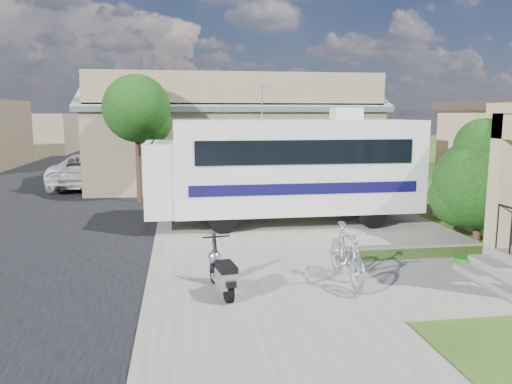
{
  "coord_description": "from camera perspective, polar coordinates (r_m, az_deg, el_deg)",
  "views": [
    {
      "loc": [
        -2.32,
        -9.37,
        3.19
      ],
      "look_at": [
        -0.5,
        2.5,
        1.3
      ],
      "focal_mm": 35.0,
      "sensor_mm": 36.0,
      "label": 1
    }
  ],
  "objects": [
    {
      "name": "ground",
      "position": [
        10.17,
        4.99,
        -9.37
      ],
      "size": [
        120.0,
        120.0,
        0.0
      ],
      "primitive_type": "plane",
      "color": "#213E10"
    },
    {
      "name": "street_slab",
      "position": [
        20.3,
        -23.37,
        -0.81
      ],
      "size": [
        9.0,
        80.0,
        0.02
      ],
      "primitive_type": "cube",
      "color": "black",
      "rests_on": "ground"
    },
    {
      "name": "sidewalk_slab",
      "position": [
        19.67,
        -4.75,
        -0.34
      ],
      "size": [
        4.0,
        80.0,
        0.06
      ],
      "primitive_type": "cube",
      "color": "#66635C",
      "rests_on": "ground"
    },
    {
      "name": "driveway_slab",
      "position": [
        14.73,
        6.54,
        -3.52
      ],
      "size": [
        7.0,
        6.0,
        0.05
      ],
      "primitive_type": "cube",
      "color": "#66635C",
      "rests_on": "ground"
    },
    {
      "name": "walk_slab",
      "position": [
        10.41,
        22.86,
        -9.48
      ],
      "size": [
        4.0,
        3.0,
        0.05
      ],
      "primitive_type": "cube",
      "color": "#66635C",
      "rests_on": "ground"
    },
    {
      "name": "warehouse",
      "position": [
        23.49,
        -3.05,
        5.99
      ],
      "size": [
        12.5,
        8.4,
        5.04
      ],
      "color": "brown",
      "rests_on": "ground"
    },
    {
      "name": "distant_bldg_near",
      "position": [
        45.22,
        -25.14,
        6.08
      ],
      "size": [
        8.0,
        7.0,
        3.2
      ],
      "primitive_type": "cube",
      "color": "brown",
      "rests_on": "ground"
    },
    {
      "name": "street_tree_a",
      "position": [
        18.48,
        -13.15,
        8.89
      ],
      "size": [
        2.44,
        2.4,
        4.58
      ],
      "color": "#301E15",
      "rests_on": "ground"
    },
    {
      "name": "street_tree_b",
      "position": [
        28.46,
        -11.64,
        9.16
      ],
      "size": [
        2.44,
        2.4,
        4.73
      ],
      "color": "#301E15",
      "rests_on": "ground"
    },
    {
      "name": "street_tree_c",
      "position": [
        37.45,
        -10.94,
        8.64
      ],
      "size": [
        2.44,
        2.4,
        4.42
      ],
      "color": "#301E15",
      "rests_on": "ground"
    },
    {
      "name": "motorhome",
      "position": [
        14.39,
        3.4,
        2.96
      ],
      "size": [
        7.71,
        2.55,
        3.95
      ],
      "rotation": [
        0.0,
        0.0,
        0.0
      ],
      "color": "silver",
      "rests_on": "ground"
    },
    {
      "name": "shrub",
      "position": [
        13.67,
        24.35,
        1.37
      ],
      "size": [
        2.51,
        2.4,
        3.09
      ],
      "color": "#301E15",
      "rests_on": "ground"
    },
    {
      "name": "scooter",
      "position": [
        8.82,
        -3.84,
        -9.28
      ],
      "size": [
        0.57,
        1.45,
        0.95
      ],
      "rotation": [
        0.0,
        0.0,
        0.16
      ],
      "color": "black",
      "rests_on": "ground"
    },
    {
      "name": "bicycle",
      "position": [
        9.46,
        10.33,
        -7.39
      ],
      "size": [
        0.54,
        1.84,
        1.11
      ],
      "primitive_type": "imported",
      "rotation": [
        0.0,
        0.0,
        0.01
      ],
      "color": "#9B9AA1",
      "rests_on": "ground"
    },
    {
      "name": "pickup_truck",
      "position": [
        22.99,
        -18.2,
        2.4
      ],
      "size": [
        3.03,
        5.64,
        1.5
      ],
      "primitive_type": "imported",
      "rotation": [
        0.0,
        0.0,
        3.04
      ],
      "color": "silver",
      "rests_on": "ground"
    },
    {
      "name": "van",
      "position": [
        30.2,
        -16.81,
        4.21
      ],
      "size": [
        3.17,
        6.44,
        1.8
      ],
      "primitive_type": "imported",
      "rotation": [
        0.0,
        0.0,
        0.11
      ],
      "color": "silver",
      "rests_on": "ground"
    },
    {
      "name": "garden_hose",
      "position": [
        11.39,
        22.63,
        -7.52
      ],
      "size": [
        0.43,
        0.43,
        0.19
      ],
      "primitive_type": "cylinder",
      "color": "#167118",
      "rests_on": "ground"
    }
  ]
}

